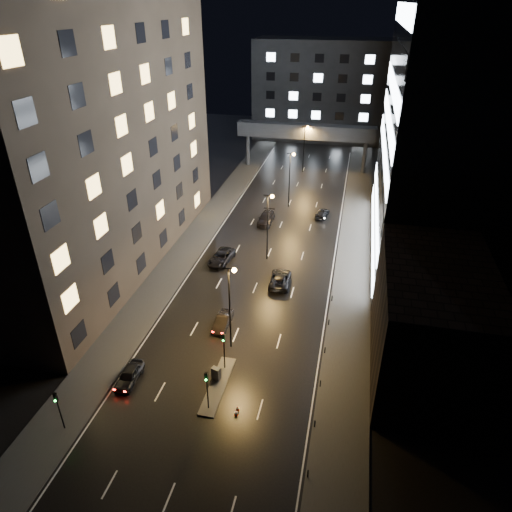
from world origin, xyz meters
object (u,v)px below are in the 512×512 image
at_px(car_away_b, 223,321).
at_px(car_away_c, 221,257).
at_px(car_toward_a, 280,279).
at_px(utility_cabinet, 216,373).
at_px(car_away_d, 266,218).
at_px(car_toward_b, 322,213).
at_px(car_away_a, 129,375).

distance_m(car_away_b, car_away_c, 15.09).
height_order(car_toward_a, utility_cabinet, car_toward_a).
height_order(car_away_d, utility_cabinet, car_away_d).
height_order(car_away_d, car_toward_b, car_away_d).
xyz_separation_m(car_toward_a, car_toward_b, (3.43, 23.08, -0.11)).
bearing_deg(car_toward_a, car_away_c, -26.19).
relative_size(car_toward_a, utility_cabinet, 4.15).
height_order(car_away_a, car_away_c, car_away_c).
xyz_separation_m(car_away_a, car_toward_a, (11.58, 20.94, 0.06)).
xyz_separation_m(car_toward_a, utility_cabinet, (-3.17, -18.89, 0.04)).
bearing_deg(car_toward_b, car_away_a, 79.13).
xyz_separation_m(car_away_b, car_away_c, (-4.41, 14.43, 0.07)).
relative_size(car_away_d, car_toward_a, 1.01).
distance_m(car_toward_b, utility_cabinet, 42.49).
xyz_separation_m(car_away_a, utility_cabinet, (8.41, 2.04, 0.10)).
xyz_separation_m(car_away_a, car_toward_b, (15.01, 44.02, -0.05)).
height_order(car_away_b, utility_cabinet, utility_cabinet).
bearing_deg(car_toward_b, car_toward_a, 89.50).
height_order(car_away_d, car_toward_a, car_away_d).
xyz_separation_m(car_away_a, car_away_d, (5.88, 39.39, 0.09)).
bearing_deg(car_away_a, car_away_c, 84.31).
bearing_deg(car_away_d, car_toward_a, -72.54).
xyz_separation_m(car_away_d, utility_cabinet, (2.53, -37.34, 0.01)).
bearing_deg(car_away_b, utility_cabinet, -77.26).
xyz_separation_m(car_away_d, car_toward_b, (9.13, 4.63, -0.15)).
xyz_separation_m(car_away_c, car_toward_a, (9.35, -3.94, 0.00)).
bearing_deg(car_away_a, car_toward_a, 60.49).
bearing_deg(utility_cabinet, car_toward_b, 97.94).
distance_m(car_away_a, car_toward_a, 23.93).
xyz_separation_m(car_away_b, car_toward_b, (8.37, 33.57, -0.04)).
height_order(car_away_c, car_away_d, car_away_d).
height_order(car_toward_a, car_toward_b, car_toward_a).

